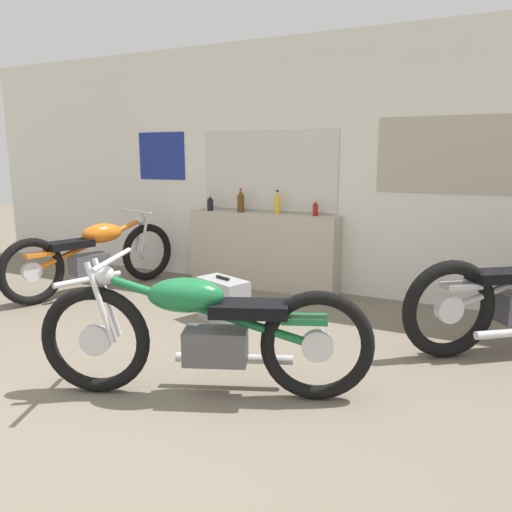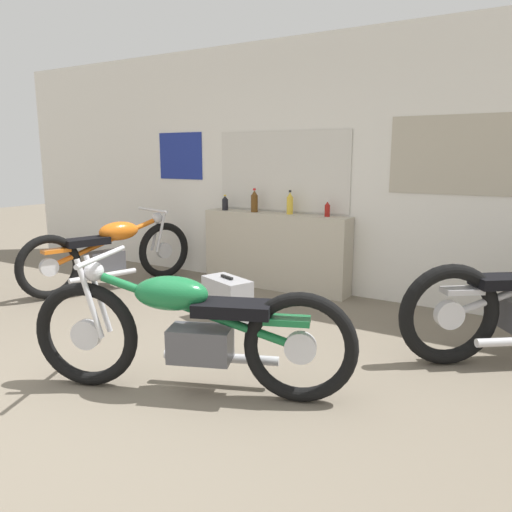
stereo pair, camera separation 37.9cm
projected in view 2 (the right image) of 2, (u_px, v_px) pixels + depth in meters
The scene contains 10 objects.
ground_plane at pixel (88, 423), 2.90m from camera, with size 24.00×24.00×0.00m, color #706656.
wall_back at pixel (330, 167), 5.45m from camera, with size 10.00×0.07×2.80m.
sill_counter at pixel (275, 251), 5.79m from camera, with size 1.80×0.28×0.88m.
bottle_leftmost at pixel (225, 203), 6.01m from camera, with size 0.07×0.07×0.19m.
bottle_left_center at pixel (254, 202), 5.81m from camera, with size 0.08×0.08×0.27m.
bottle_center at pixel (290, 204), 5.60m from camera, with size 0.07×0.07×0.27m.
bottle_right_center at pixel (327, 209), 5.38m from camera, with size 0.06×0.06×0.18m.
motorcycle_green at pixel (190, 330), 3.20m from camera, with size 2.02×0.97×0.91m.
motorcycle_orange at pixel (111, 252), 5.80m from camera, with size 0.81×2.08×0.89m.
hard_case_silver at pixel (227, 299), 4.68m from camera, with size 0.56×0.42×0.43m.
Camera 2 is at (2.23, -1.73, 1.53)m, focal length 35.00 mm.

